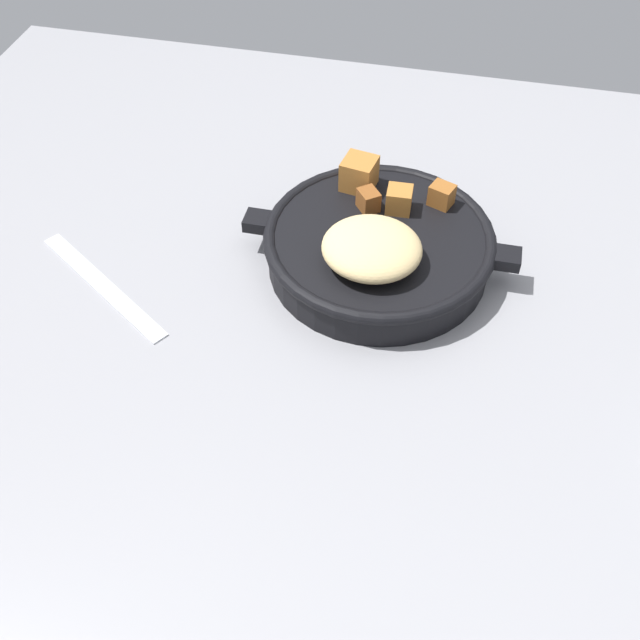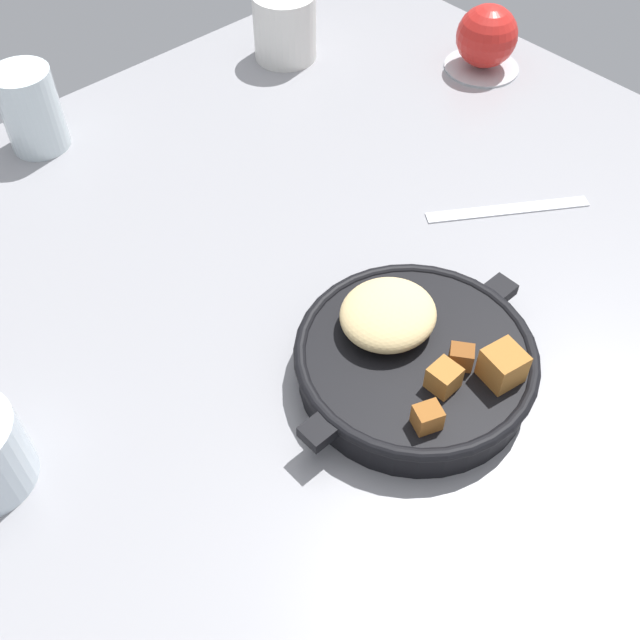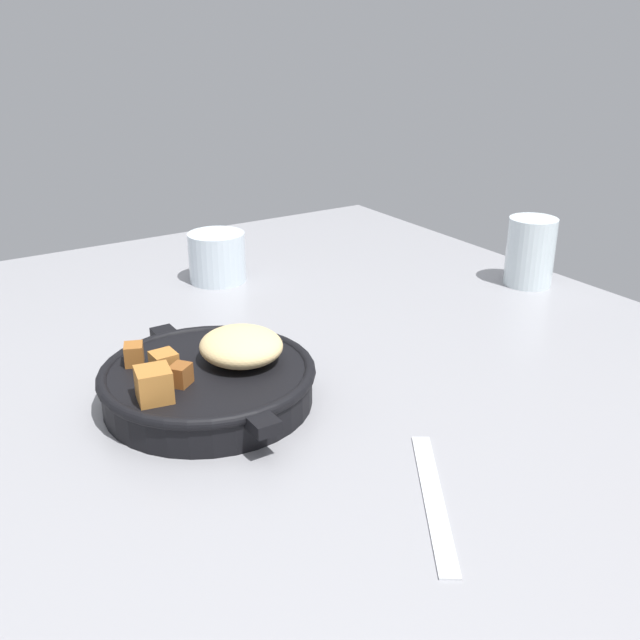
% 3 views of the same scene
% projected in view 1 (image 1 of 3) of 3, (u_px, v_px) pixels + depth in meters
% --- Properties ---
extents(ground_plane, '(1.16, 0.98, 0.02)m').
position_uv_depth(ground_plane, '(383.00, 375.00, 0.64)').
color(ground_plane, gray).
extents(cast_iron_skillet, '(0.26, 0.22, 0.07)m').
position_uv_depth(cast_iron_skillet, '(378.00, 245.00, 0.69)').
color(cast_iron_skillet, black).
rests_on(cast_iron_skillet, ground_plane).
extents(butter_knife, '(0.16, 0.11, 0.00)m').
position_uv_depth(butter_knife, '(103.00, 285.00, 0.69)').
color(butter_knife, silver).
rests_on(butter_knife, ground_plane).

